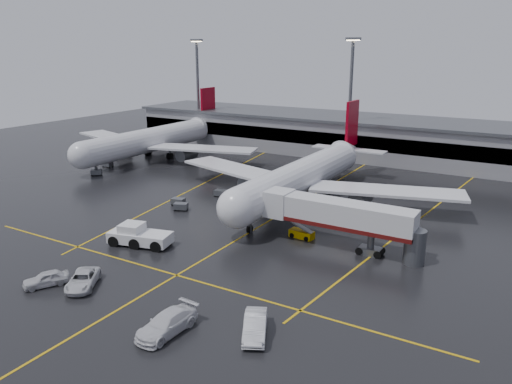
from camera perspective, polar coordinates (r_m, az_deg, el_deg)
The scene contains 22 objects.
ground at distance 71.54m, azimuth 2.20°, elevation -2.92°, with size 220.00×220.00×0.00m, color black.
apron_line_centre at distance 71.53m, azimuth 2.20°, elevation -2.91°, with size 0.25×90.00×0.02m, color gold.
apron_line_stop at distance 54.62m, azimuth -9.06°, elevation -9.38°, with size 60.00×0.25×0.02m, color gold.
apron_line_left at distance 89.95m, azimuth -5.97°, elevation 1.02°, with size 0.25×70.00×0.02m, color gold.
apron_line_right at distance 74.67m, azimuth 18.23°, elevation -2.92°, with size 0.25×70.00×0.02m, color gold.
terminal at distance 113.73m, azimuth 13.92°, elevation 6.05°, with size 122.00×19.00×8.60m.
light_mast_left at distance 127.78m, azimuth -6.68°, elevation 12.06°, with size 3.00×1.20×25.45m.
light_mast_mid at distance 108.44m, azimuth 10.77°, elevation 11.18°, with size 3.00×1.20×25.45m.
main_airliner at distance 78.66m, azimuth 5.61°, elevation 1.98°, with size 48.80×45.60×14.10m.
second_airliner at distance 111.59m, azimuth -11.59°, elevation 5.94°, with size 48.80×45.60×14.10m.
jet_bridge at distance 60.41m, azimuth 9.43°, elevation -2.84°, with size 19.90×3.40×6.05m.
pushback_tractor at distance 63.17m, azimuth -13.28°, elevation -4.94°, with size 8.22×4.90×2.75m.
belt_loader at distance 64.17m, azimuth 5.25°, elevation -4.80°, with size 3.31×1.77×2.02m.
service_van_a at distance 54.20m, azimuth -19.21°, elevation -9.47°, with size 2.52×5.46×1.52m, color silver.
service_van_b at distance 44.34m, azimuth -10.18°, elevation -14.58°, with size 2.51×6.17×1.79m, color silver.
service_van_c at distance 43.41m, azimuth -0.11°, elevation -15.06°, with size 1.85×5.30×1.75m, color silver.
service_van_d at distance 55.74m, azimuth -22.89°, elevation -9.13°, with size 1.81×4.50×1.53m, color silver.
baggage_cart_a at distance 75.25m, azimuth -8.59°, elevation -1.62°, with size 2.36×2.00×1.12m.
baggage_cart_b at distance 77.74m, azimuth -8.89°, elevation -1.05°, with size 2.17×1.58×1.12m.
baggage_cart_c at distance 81.46m, azimuth -4.04°, elevation -0.10°, with size 2.12×1.49×1.12m.
baggage_cart_d at distance 106.06m, azimuth -16.61°, elevation 3.09°, with size 2.00×1.30×1.12m.
baggage_cart_e at distance 99.65m, azimuth -17.79°, elevation 2.18°, with size 2.37×2.28×1.12m.
Camera 1 is at (32.12, -59.50, 23.38)m, focal length 34.96 mm.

